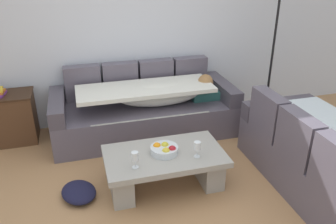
{
  "coord_description": "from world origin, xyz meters",
  "views": [
    {
      "loc": [
        -0.71,
        -2.4,
        2.21
      ],
      "look_at": [
        0.25,
        1.02,
        0.55
      ],
      "focal_mm": 36.66,
      "sensor_mm": 36.0,
      "label": 1
    }
  ],
  "objects": [
    {
      "name": "ground_plane",
      "position": [
        0.0,
        0.0,
        0.0
      ],
      "size": [
        14.0,
        14.0,
        0.0
      ],
      "primitive_type": "plane",
      "color": "#AE7F52"
    },
    {
      "name": "back_wall",
      "position": [
        0.0,
        2.15,
        1.35
      ],
      "size": [
        9.0,
        0.1,
        2.7
      ],
      "primitive_type": "cube",
      "color": "silver",
      "rests_on": "ground_plane"
    },
    {
      "name": "floor_lamp",
      "position": [
        1.86,
        1.6,
        1.12
      ],
      "size": [
        0.33,
        0.31,
        1.95
      ],
      "color": "black",
      "rests_on": "ground_plane"
    },
    {
      "name": "couch_along_wall",
      "position": [
        0.13,
        1.62,
        0.33
      ],
      "size": [
        2.34,
        0.92,
        0.88
      ],
      "color": "#59525F",
      "rests_on": "ground_plane"
    },
    {
      "name": "crumpled_garment",
      "position": [
        -0.82,
        0.46,
        0.06
      ],
      "size": [
        0.45,
        0.49,
        0.12
      ],
      "primitive_type": "ellipsoid",
      "rotation": [
        0.0,
        0.0,
        1.97
      ],
      "color": "#191933",
      "rests_on": "ground_plane"
    },
    {
      "name": "couch_near_window",
      "position": [
        1.56,
        -0.07,
        0.34
      ],
      "size": [
        0.92,
        1.97,
        0.88
      ],
      "rotation": [
        0.0,
        0.0,
        1.57
      ],
      "color": "#59525F",
      "rests_on": "ground_plane"
    },
    {
      "name": "wine_glass_near_left",
      "position": [
        -0.28,
        0.27,
        0.5
      ],
      "size": [
        0.07,
        0.07,
        0.17
      ],
      "color": "silver",
      "rests_on": "coffee_table"
    },
    {
      "name": "coffee_table",
      "position": [
        0.05,
        0.43,
        0.24
      ],
      "size": [
        1.2,
        0.68,
        0.38
      ],
      "color": "#A19E95",
      "rests_on": "ground_plane"
    },
    {
      "name": "wine_glass_near_right",
      "position": [
        0.34,
        0.29,
        0.5
      ],
      "size": [
        0.07,
        0.07,
        0.17
      ],
      "color": "silver",
      "rests_on": "coffee_table"
    },
    {
      "name": "side_cabinet",
      "position": [
        -1.63,
        1.85,
        0.32
      ],
      "size": [
        0.72,
        0.44,
        0.64
      ],
      "color": "#4D301D",
      "rests_on": "ground_plane"
    },
    {
      "name": "fruit_bowl",
      "position": [
        0.05,
        0.44,
        0.42
      ],
      "size": [
        0.28,
        0.28,
        0.1
      ],
      "color": "silver",
      "rests_on": "coffee_table"
    }
  ]
}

